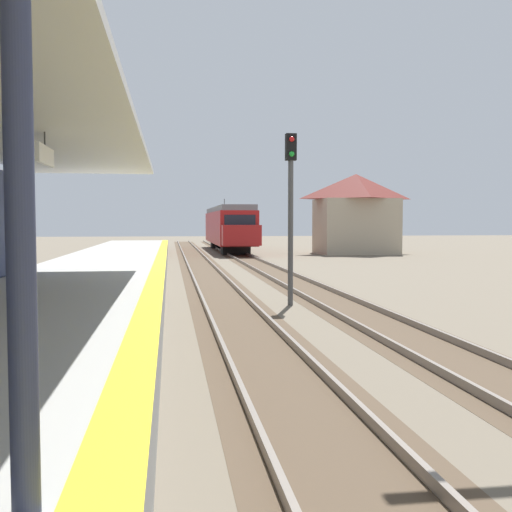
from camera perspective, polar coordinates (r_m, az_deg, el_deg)
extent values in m
cube|color=#999993|center=(15.20, -18.29, -4.82)|extent=(5.00, 80.00, 0.90)
cube|color=yellow|center=(14.91, -9.77, -3.10)|extent=(0.50, 80.00, 0.01)
cylinder|color=#2D334C|center=(3.54, -21.42, -3.51)|extent=(0.16, 0.16, 4.27)
cube|color=white|center=(12.32, -19.47, 9.03)|extent=(0.08, 1.40, 0.36)
cylinder|color=#333333|center=(12.36, -19.50, 10.48)|extent=(0.03, 0.03, 0.27)
cube|color=#4C3D2D|center=(19.07, -2.93, -4.40)|extent=(2.34, 120.00, 0.01)
cube|color=slate|center=(19.01, -5.10, -4.20)|extent=(0.08, 120.00, 0.15)
cube|color=slate|center=(19.14, -0.78, -4.13)|extent=(0.08, 120.00, 0.15)
cube|color=#4C3D2D|center=(19.67, 7.01, -4.19)|extent=(2.34, 120.00, 0.01)
cube|color=slate|center=(19.49, 4.96, -4.01)|extent=(0.08, 120.00, 0.15)
cube|color=slate|center=(19.86, 9.02, -3.90)|extent=(0.08, 120.00, 0.15)
cube|color=maroon|center=(53.09, -2.68, 2.73)|extent=(2.90, 18.00, 2.70)
cube|color=slate|center=(53.10, -2.68, 4.42)|extent=(2.67, 18.00, 0.44)
cube|color=black|center=(44.12, -1.54, 3.15)|extent=(2.32, 0.06, 1.21)
cube|color=maroon|center=(43.35, -1.42, 1.99)|extent=(2.78, 1.60, 1.49)
cube|color=black|center=(53.25, -1.11, 3.17)|extent=(0.04, 15.84, 0.86)
cylinder|color=#333333|center=(56.70, -3.03, 5.02)|extent=(0.06, 0.06, 0.90)
cube|color=black|center=(47.32, -1.98, 0.60)|extent=(2.17, 2.20, 0.72)
cube|color=black|center=(58.95, -3.22, 1.11)|extent=(2.17, 2.20, 0.72)
cylinder|color=#4C4C4C|center=(18.19, 3.31, 2.17)|extent=(0.16, 0.16, 4.40)
cube|color=black|center=(18.33, 3.34, 10.32)|extent=(0.32, 0.24, 0.80)
sphere|color=red|center=(18.22, 3.43, 11.06)|extent=(0.16, 0.16, 0.16)
sphere|color=green|center=(18.16, 3.43, 9.69)|extent=(0.16, 0.16, 0.16)
cube|color=tan|center=(48.83, 9.47, 2.80)|extent=(6.00, 4.80, 4.40)
pyramid|color=maroon|center=(48.91, 9.50, 6.55)|extent=(6.60, 5.28, 2.00)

